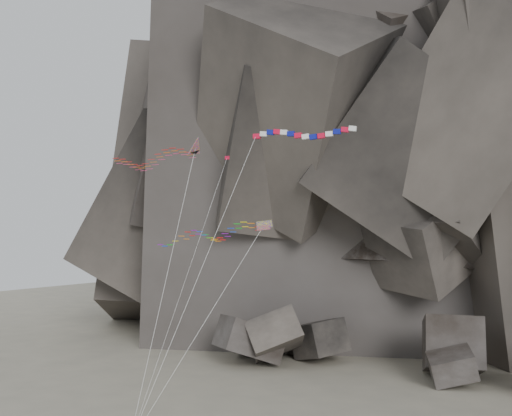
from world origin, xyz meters
The scene contains 6 objects.
headland centered at (0.00, 70.00, 42.00)m, with size 110.00×70.00×84.00m, color #514942, non-canonical shape.
boulder_field centered at (5.59, 34.00, 2.59)m, with size 78.05×17.74×9.33m.
delta_kite centered at (-4.35, 0.06, 24.21)m, with size 9.91×7.38×24.52m.
banner_kite centered at (8.05, 5.31, 25.96)m, with size 13.61×12.88×25.26m.
parafoil_kite centered at (-0.48, 3.12, 17.52)m, with size 13.77×9.48×17.37m.
pennant_kite centered at (0.75, 0.88, 17.61)m, with size 2.77×9.67×23.08m.
Camera 1 is at (33.23, -43.04, 17.91)m, focal length 45.00 mm.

